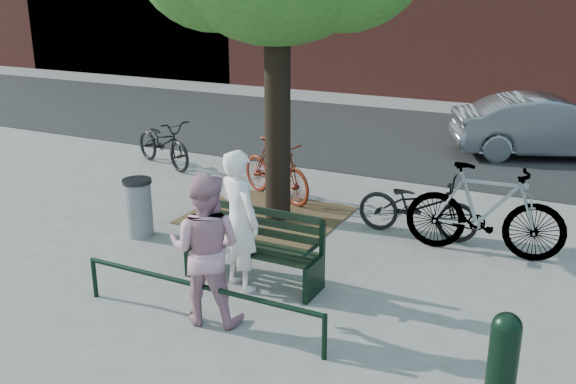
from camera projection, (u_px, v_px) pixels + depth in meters
The scene contains 14 objects.
ground at pixel (254, 282), 8.11m from camera, with size 90.00×90.00×0.00m, color gray.
dirt_pit at pixel (267, 215), 10.40m from camera, with size 2.40×2.00×0.02m, color brown.
road at pixel (430, 140), 15.32m from camera, with size 40.00×7.00×0.01m, color black.
park_bench at pixel (256, 245), 8.03m from camera, with size 1.74×0.54×0.97m.
guard_railing at pixel (198, 292), 6.97m from camera, with size 3.06×0.06×0.51m.
person_left at pixel (239, 220), 7.72m from camera, with size 0.64×0.42×1.76m, color white.
person_right at pixel (206, 249), 6.95m from camera, with size 0.83×0.65×1.71m, color #BB8192.
bollard at pixel (503, 360), 5.50m from camera, with size 0.26×0.26×0.97m.
litter_bin at pixel (139, 207), 9.46m from camera, with size 0.43×0.43×0.88m.
bicycle_a at pixel (163, 143), 13.10m from camera, with size 0.65×1.87×0.98m, color black.
bicycle_b at pixel (276, 170), 11.06m from camera, with size 0.50×1.77×1.06m, color #611C0D.
bicycle_c at pixel (418, 206), 9.46m from camera, with size 0.62×1.78×0.94m, color black.
bicycle_d at pixel (485, 210), 8.75m from camera, with size 0.60×2.14×1.29m, color gray.
parked_car at pixel (549, 127), 13.74m from camera, with size 1.41×4.03×1.33m, color slate.
Camera 1 is at (3.70, -6.37, 3.61)m, focal length 40.00 mm.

